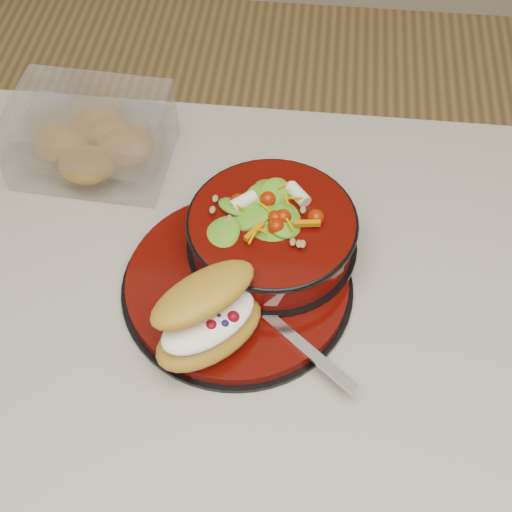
# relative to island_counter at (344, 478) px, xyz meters

# --- Properties ---
(room) EXTENTS (4.02, 4.02, 2.62)m
(room) POSITION_rel_island_counter_xyz_m (0.00, 0.00, 0.85)
(room) COLOR #91623A
(room) RESTS_ON ground
(island_counter) EXTENTS (1.24, 0.74, 0.90)m
(island_counter) POSITION_rel_island_counter_xyz_m (0.00, 0.00, 0.00)
(island_counter) COLOR white
(island_counter) RESTS_ON ground
(dinner_plate) EXTENTS (0.27, 0.27, 0.02)m
(dinner_plate) POSITION_rel_island_counter_xyz_m (-0.17, 0.05, 0.46)
(dinner_plate) COLOR black
(dinner_plate) RESTS_ON island_counter
(salad_bowl) EXTENTS (0.20, 0.20, 0.09)m
(salad_bowl) POSITION_rel_island_counter_xyz_m (-0.14, 0.10, 0.50)
(salad_bowl) COLOR black
(salad_bowl) RESTS_ON dinner_plate
(croissant) EXTENTS (0.14, 0.16, 0.08)m
(croissant) POSITION_rel_island_counter_xyz_m (-0.19, -0.03, 0.50)
(croissant) COLOR #B58237
(croissant) RESTS_ON dinner_plate
(fork) EXTENTS (0.15, 0.13, 0.00)m
(fork) POSITION_rel_island_counter_xyz_m (-0.11, -0.02, 0.47)
(fork) COLOR silver
(fork) RESTS_ON dinner_plate
(pastry_box) EXTENTS (0.21, 0.15, 0.09)m
(pastry_box) POSITION_rel_island_counter_xyz_m (-0.39, 0.24, 0.49)
(pastry_box) COLOR white
(pastry_box) RESTS_ON island_counter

